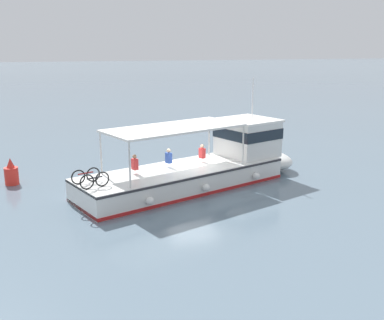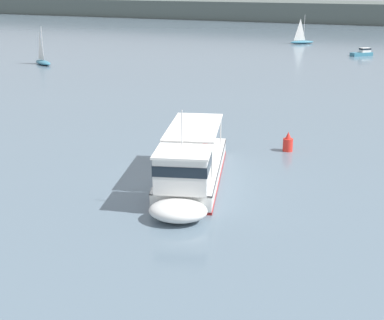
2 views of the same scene
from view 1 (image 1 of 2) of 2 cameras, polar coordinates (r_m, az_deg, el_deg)
name	(u,v)px [view 1 (image 1 of 2)]	position (r m, az deg, el deg)	size (l,w,h in m)	color
ground_plane	(192,187)	(23.02, -0.02, -3.41)	(400.00, 400.00, 0.00)	slate
ferry_main	(208,164)	(23.38, 1.99, -0.55)	(7.10, 13.01, 5.32)	white
channel_buoy	(11,174)	(25.07, -21.82, -1.63)	(0.70, 0.70, 1.40)	red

